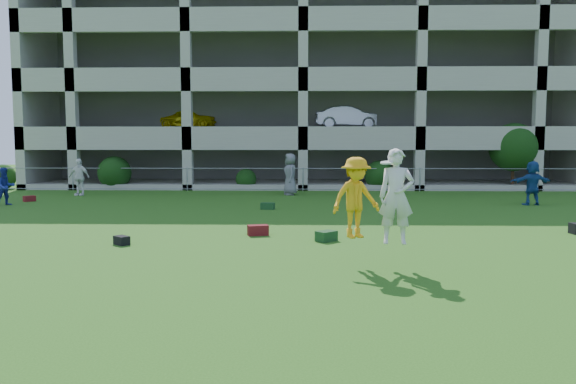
{
  "coord_description": "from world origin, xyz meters",
  "views": [
    {
      "loc": [
        0.01,
        -9.85,
        2.58
      ],
      "look_at": [
        -0.34,
        3.0,
        1.4
      ],
      "focal_mm": 35.0,
      "sensor_mm": 36.0,
      "label": 1
    }
  ],
  "objects_px": {
    "bystander_c": "(290,174)",
    "frisbee_contest": "(370,197)",
    "parking_garage": "(303,88)",
    "bystander_d": "(532,183)",
    "bystander_a": "(5,187)",
    "bystander_b": "(79,177)"
  },
  "relations": [
    {
      "from": "bystander_c",
      "to": "frisbee_contest",
      "type": "bearing_deg",
      "value": -6.12
    },
    {
      "from": "parking_garage",
      "to": "bystander_d",
      "type": "bearing_deg",
      "value": -58.3
    },
    {
      "from": "bystander_c",
      "to": "bystander_d",
      "type": "height_order",
      "value": "bystander_c"
    },
    {
      "from": "bystander_a",
      "to": "parking_garage",
      "type": "relative_size",
      "value": 0.05
    },
    {
      "from": "bystander_d",
      "to": "frisbee_contest",
      "type": "height_order",
      "value": "frisbee_contest"
    },
    {
      "from": "bystander_c",
      "to": "bystander_b",
      "type": "bearing_deg",
      "value": -100.53
    },
    {
      "from": "frisbee_contest",
      "to": "parking_garage",
      "type": "bearing_deg",
      "value": 93.03
    },
    {
      "from": "bystander_b",
      "to": "frisbee_contest",
      "type": "xyz_separation_m",
      "value": [
        11.91,
        -14.64,
        0.56
      ]
    },
    {
      "from": "parking_garage",
      "to": "bystander_b",
      "type": "bearing_deg",
      "value": -132.45
    },
    {
      "from": "bystander_d",
      "to": "frisbee_contest",
      "type": "xyz_separation_m",
      "value": [
        -7.82,
        -11.25,
        0.54
      ]
    },
    {
      "from": "bystander_b",
      "to": "bystander_c",
      "type": "xyz_separation_m",
      "value": [
        9.93,
        0.52,
        0.12
      ]
    },
    {
      "from": "bystander_a",
      "to": "bystander_d",
      "type": "xyz_separation_m",
      "value": [
        21.05,
        0.69,
        0.13
      ]
    },
    {
      "from": "bystander_d",
      "to": "parking_garage",
      "type": "relative_size",
      "value": 0.06
    },
    {
      "from": "bystander_a",
      "to": "frisbee_contest",
      "type": "relative_size",
      "value": 0.79
    },
    {
      "from": "bystander_a",
      "to": "parking_garage",
      "type": "bearing_deg",
      "value": 6.3
    },
    {
      "from": "bystander_d",
      "to": "bystander_a",
      "type": "bearing_deg",
      "value": -3.92
    },
    {
      "from": "bystander_b",
      "to": "bystander_d",
      "type": "height_order",
      "value": "bystander_d"
    },
    {
      "from": "bystander_d",
      "to": "parking_garage",
      "type": "height_order",
      "value": "parking_garage"
    },
    {
      "from": "bystander_c",
      "to": "frisbee_contest",
      "type": "distance_m",
      "value": 15.3
    },
    {
      "from": "frisbee_contest",
      "to": "parking_garage",
      "type": "xyz_separation_m",
      "value": [
        -1.38,
        26.14,
        4.58
      ]
    },
    {
      "from": "bystander_a",
      "to": "bystander_b",
      "type": "xyz_separation_m",
      "value": [
        1.33,
        4.08,
        0.12
      ]
    },
    {
      "from": "frisbee_contest",
      "to": "bystander_c",
      "type": "bearing_deg",
      "value": 97.43
    }
  ]
}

